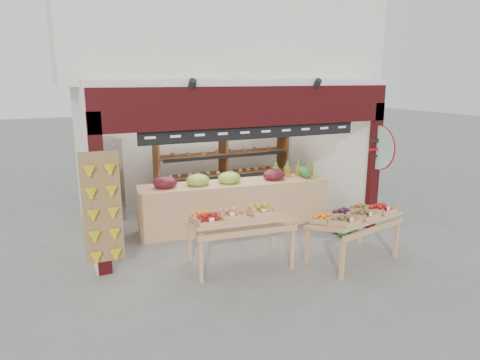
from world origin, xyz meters
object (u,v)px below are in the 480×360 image
at_px(refrigerator, 102,180).
at_px(display_table_left, 232,219).
at_px(back_shelving, 223,158).
at_px(mid_counter, 234,203).
at_px(watermelon_pile, 345,224).
at_px(cardboard_stack, 174,218).
at_px(display_table_right, 354,217).

xyz_separation_m(refrigerator, display_table_left, (1.70, -3.42, -0.11)).
bearing_deg(refrigerator, back_shelving, -21.30).
height_order(mid_counter, watermelon_pile, mid_counter).
bearing_deg(refrigerator, watermelon_pile, -48.46).
bearing_deg(watermelon_pile, display_table_left, -170.24).
bearing_deg(mid_counter, back_shelving, 76.49).
distance_m(mid_counter, display_table_left, 1.87).
height_order(cardboard_stack, mid_counter, mid_counter).
height_order(refrigerator, mid_counter, refrigerator).
relative_size(display_table_right, watermelon_pile, 2.54).
distance_m(display_table_left, watermelon_pile, 2.87).
relative_size(cardboard_stack, display_table_left, 0.59).
xyz_separation_m(refrigerator, cardboard_stack, (1.24, -1.34, -0.66)).
bearing_deg(cardboard_stack, display_table_right, -48.55).
xyz_separation_m(mid_counter, display_table_left, (-0.76, -1.69, 0.27)).
xyz_separation_m(mid_counter, watermelon_pile, (2.00, -1.22, -0.37)).
distance_m(cardboard_stack, mid_counter, 1.31).
bearing_deg(cardboard_stack, refrigerator, 132.75).
relative_size(back_shelving, display_table_left, 1.88).
bearing_deg(mid_counter, display_table_right, -62.72).
height_order(mid_counter, display_table_right, mid_counter).
bearing_deg(watermelon_pile, display_table_right, -123.01).
distance_m(refrigerator, cardboard_stack, 1.95).
height_order(display_table_left, watermelon_pile, display_table_left).
bearing_deg(display_table_right, cardboard_stack, 131.45).
bearing_deg(watermelon_pile, refrigerator, 146.59).
height_order(cardboard_stack, display_table_right, display_table_right).
distance_m(cardboard_stack, display_table_left, 2.19).
bearing_deg(back_shelving, display_table_right, -76.81).
distance_m(refrigerator, display_table_right, 5.54).
xyz_separation_m(back_shelving, display_table_left, (-1.10, -3.11, -0.45)).
xyz_separation_m(display_table_left, display_table_right, (1.99, -0.70, -0.02)).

